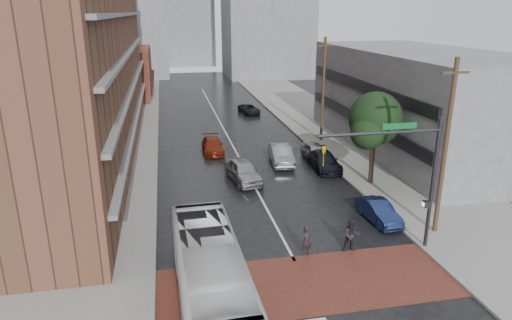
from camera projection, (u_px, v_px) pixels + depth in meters
name	position (u px, v px, depth m)	size (l,w,h in m)	color
ground	(310.00, 289.00, 21.05)	(160.00, 160.00, 0.00)	black
crosswalk	(307.00, 283.00, 21.52)	(14.00, 5.00, 0.02)	brown
sidewalk_west	(108.00, 149.00, 42.19)	(9.00, 90.00, 0.15)	gray
sidewalk_east	(343.00, 136.00, 46.48)	(9.00, 90.00, 0.15)	gray
storefront_west	(123.00, 73.00, 68.07)	(8.00, 16.00, 7.00)	brown
building_east	(418.00, 101.00, 41.37)	(11.00, 26.00, 9.00)	gray
distant_tower_center	(187.00, 12.00, 105.88)	(12.00, 10.00, 24.00)	gray
street_tree	(375.00, 122.00, 32.39)	(4.20, 4.10, 6.90)	#332319
signal_mast	(409.00, 167.00, 23.00)	(6.50, 0.30, 7.20)	#2D2D33
utility_pole_near	(445.00, 148.00, 24.83)	(1.60, 0.26, 10.00)	#473321
utility_pole_far	(323.00, 89.00, 43.47)	(1.60, 0.26, 10.00)	#473321
transit_bus	(212.00, 283.00, 18.78)	(2.65, 11.31, 3.15)	silver
pedestrian_a	(307.00, 241.00, 23.73)	(0.61, 0.40, 1.67)	black
pedestrian_b	(352.00, 235.00, 24.17)	(0.88, 0.68, 1.80)	black
car_travel_a	(243.00, 171.00, 34.20)	(1.93, 4.80, 1.63)	#9B9CA3
car_travel_b	(281.00, 155.00, 38.16)	(1.66, 4.76, 1.57)	#919598
car_travel_c	(213.00, 146.00, 41.26)	(1.81, 4.46, 1.29)	maroon
suv_travel	(249.00, 109.00, 56.96)	(1.89, 4.11, 1.14)	black
car_parked_near	(379.00, 211.00, 27.72)	(1.34, 3.84, 1.26)	#142048
car_parked_mid	(324.00, 161.00, 36.93)	(1.94, 4.77, 1.38)	black
car_parked_far	(315.00, 152.00, 39.01)	(1.73, 4.29, 1.46)	#95989C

